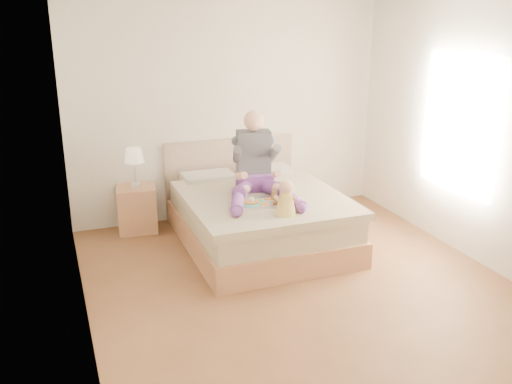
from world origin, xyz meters
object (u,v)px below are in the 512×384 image
object	(u,v)px
nightstand	(138,209)
baby	(286,200)
tray	(259,202)
adult	(257,169)
bed	(257,215)

from	to	relation	value
nightstand	baby	bearing A→B (deg)	-43.68
nightstand	tray	bearing A→B (deg)	-39.82
adult	baby	xyz separation A→B (m)	(0.03, -0.74, -0.13)
bed	baby	size ratio (longest dim) A/B	6.11
nightstand	baby	size ratio (longest dim) A/B	1.55
adult	tray	bearing A→B (deg)	-95.61
bed	adult	bearing A→B (deg)	-116.35
adult	bed	bearing A→B (deg)	74.29
tray	adult	bearing A→B (deg)	79.90
nightstand	adult	size ratio (longest dim) A/B	0.47
adult	tray	distance (m)	0.46
nightstand	adult	world-z (taller)	adult
bed	nightstand	distance (m)	1.47
tray	nightstand	bearing A→B (deg)	137.65
bed	baby	xyz separation A→B (m)	(-0.00, -0.81, 0.44)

